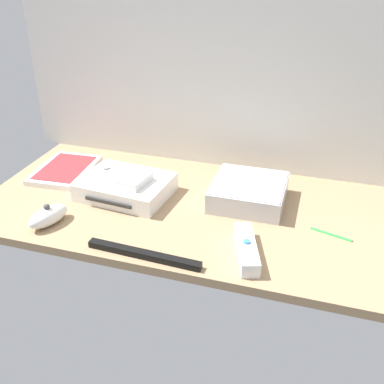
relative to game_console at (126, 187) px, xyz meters
The scene contains 10 objects.
ground_plane 17.54cm from the game_console, ahead, with size 100.00×48.00×2.00cm, color #9E7F5B.
back_wall 41.82cm from the game_console, 54.05° to the left, with size 110.00×1.20×64.00cm, color silver.
game_console is the anchor object (origin of this frame).
mini_computer 29.85cm from the game_console, 10.66° to the left, with size 17.16×17.16×5.30cm.
game_case 21.73cm from the game_console, 163.17° to the left, with size 14.80×19.84×1.56cm.
remote_wand 36.54cm from the game_console, 25.10° to the right, with size 8.08×15.18×3.40cm.
remote_nunchuk 20.29cm from the game_console, 121.90° to the right, with size 7.42×10.89×5.10cm.
remote_classic_pad 3.42cm from the game_console, 153.60° to the right, with size 15.55×10.34×2.40cm.
sensor_bar 26.30cm from the game_console, 58.12° to the right, with size 24.00×1.80×1.40cm, color black.
stylus_pen 49.13cm from the game_console, ahead, with size 0.70×0.70×9.00cm, color green.
Camera 1 is at (27.75, -89.19, 55.87)cm, focal length 43.31 mm.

